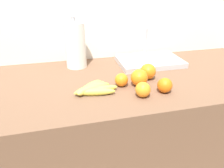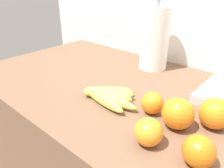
% 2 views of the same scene
% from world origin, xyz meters
% --- Properties ---
extents(counter, '(1.70, 0.68, 0.86)m').
position_xyz_m(counter, '(0.00, 0.00, 0.43)').
color(counter, brown).
rests_on(counter, ground).
extents(wall_back, '(2.10, 0.06, 1.30)m').
position_xyz_m(wall_back, '(0.00, 0.37, 0.65)').
color(wall_back, silver).
rests_on(wall_back, ground).
extents(banana_bunch, '(0.21, 0.14, 0.04)m').
position_xyz_m(banana_bunch, '(-0.21, -0.12, 0.88)').
color(banana_bunch, '#D7CE4C').
rests_on(banana_bunch, counter).
extents(orange_back_left, '(0.06, 0.06, 0.06)m').
position_xyz_m(orange_back_left, '(-0.07, -0.08, 0.89)').
color(orange_back_left, orange).
rests_on(orange_back_left, counter).
extents(orange_far_right, '(0.07, 0.07, 0.07)m').
position_xyz_m(orange_far_right, '(-0.01, -0.20, 0.89)').
color(orange_far_right, orange).
rests_on(orange_far_right, counter).
extents(orange_front, '(0.07, 0.07, 0.07)m').
position_xyz_m(orange_front, '(0.11, -0.19, 0.90)').
color(orange_front, orange).
rests_on(orange_front, counter).
extents(orange_right, '(0.08, 0.08, 0.08)m').
position_xyz_m(orange_right, '(0.02, -0.10, 0.90)').
color(orange_right, orange).
rests_on(orange_right, counter).
extents(orange_center, '(0.08, 0.08, 0.08)m').
position_xyz_m(orange_center, '(0.09, -0.03, 0.90)').
color(orange_center, orange).
rests_on(orange_center, counter).
extents(paper_towel_roll, '(0.12, 0.12, 0.28)m').
position_xyz_m(paper_towel_roll, '(-0.25, 0.22, 0.99)').
color(paper_towel_roll, white).
rests_on(paper_towel_roll, counter).
extents(sink_basin, '(0.38, 0.25, 0.20)m').
position_xyz_m(sink_basin, '(0.18, 0.17, 0.88)').
color(sink_basin, '#B7BABF').
rests_on(sink_basin, counter).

